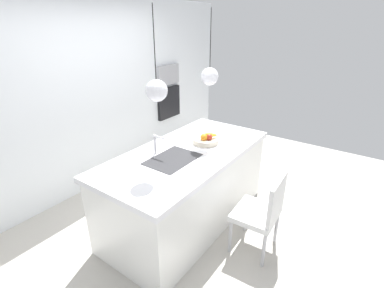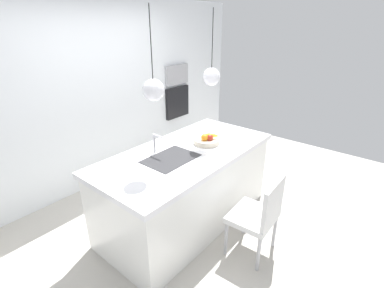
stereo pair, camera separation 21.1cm
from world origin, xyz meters
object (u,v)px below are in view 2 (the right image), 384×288
at_px(fruit_bowl, 207,140).
at_px(chair_near, 259,214).
at_px(microwave, 176,75).
at_px(oven, 177,102).

height_order(fruit_bowl, chair_near, fruit_bowl).
bearing_deg(fruit_bowl, chair_near, -107.69).
distance_m(microwave, oven, 0.50).
bearing_deg(microwave, oven, 0.00).
bearing_deg(fruit_bowl, microwave, 52.16).
xyz_separation_m(fruit_bowl, oven, (1.27, 1.63, -0.08)).
relative_size(microwave, chair_near, 0.61).
relative_size(microwave, oven, 0.96).
distance_m(fruit_bowl, oven, 2.07).
relative_size(fruit_bowl, microwave, 0.57).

